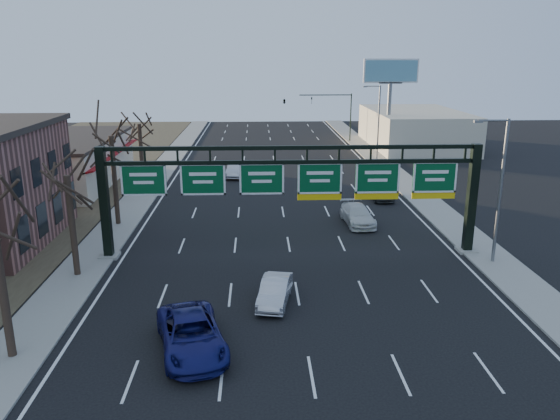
{
  "coord_description": "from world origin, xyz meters",
  "views": [
    {
      "loc": [
        -2.14,
        -25.4,
        12.69
      ],
      "look_at": [
        -0.71,
        7.44,
        3.2
      ],
      "focal_mm": 35.0,
      "sensor_mm": 36.0,
      "label": 1
    }
  ],
  "objects_px": {
    "sign_gantry": "(293,186)",
    "car_silver_sedan": "(275,291)",
    "car_white_wagon": "(357,215)",
    "car_blue_suv": "(191,335)"
  },
  "relations": [
    {
      "from": "sign_gantry",
      "to": "car_silver_sedan",
      "type": "xyz_separation_m",
      "value": [
        -1.42,
        -7.12,
        -3.96
      ]
    },
    {
      "from": "sign_gantry",
      "to": "car_blue_suv",
      "type": "xyz_separation_m",
      "value": [
        -5.26,
        -11.78,
        -3.83
      ]
    },
    {
      "from": "car_blue_suv",
      "to": "car_silver_sedan",
      "type": "xyz_separation_m",
      "value": [
        3.83,
        4.66,
        -0.13
      ]
    },
    {
      "from": "sign_gantry",
      "to": "car_white_wagon",
      "type": "bearing_deg",
      "value": 49.97
    },
    {
      "from": "car_blue_suv",
      "to": "car_white_wagon",
      "type": "bearing_deg",
      "value": 45.26
    },
    {
      "from": "sign_gantry",
      "to": "car_silver_sedan",
      "type": "relative_size",
      "value": 6.09
    },
    {
      "from": "sign_gantry",
      "to": "car_white_wagon",
      "type": "height_order",
      "value": "sign_gantry"
    },
    {
      "from": "car_white_wagon",
      "to": "sign_gantry",
      "type": "bearing_deg",
      "value": -134.16
    },
    {
      "from": "sign_gantry",
      "to": "car_white_wagon",
      "type": "xyz_separation_m",
      "value": [
        5.4,
        6.43,
        -3.91
      ]
    },
    {
      "from": "car_blue_suv",
      "to": "car_silver_sedan",
      "type": "bearing_deg",
      "value": 36.18
    }
  ]
}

